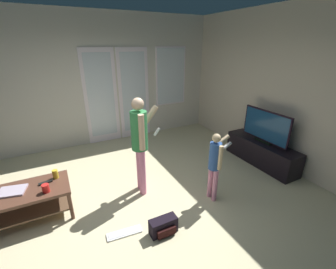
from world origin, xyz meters
TOP-DOWN VIEW (x-y plane):
  - ground_plane at (0.00, 0.00)m, footprint 6.16×5.57m
  - wall_back_with_doors at (0.11, 2.75)m, footprint 6.16×0.09m
  - wall_right_plain at (3.05, 0.00)m, footprint 0.06×5.57m
  - coffee_table at (-1.22, 0.50)m, footprint 0.98×0.62m
  - tv_stand at (2.75, 0.15)m, footprint 0.43×1.50m
  - flat_screen_tv at (2.75, 0.16)m, footprint 0.08×1.02m
  - person_adult at (0.32, 0.39)m, footprint 0.52×0.42m
  - person_child at (1.21, -0.29)m, footprint 0.49×0.30m
  - backpack at (0.23, -0.57)m, footprint 0.35×0.19m
  - loose_keyboard at (-0.22, -0.36)m, footprint 0.45×0.17m
  - laptop_closed at (-1.41, 0.54)m, footprint 0.37×0.31m
  - cup_near_edge at (-0.89, 0.64)m, footprint 0.08×0.08m
  - cup_by_laptop at (-1.02, 0.34)m, footprint 0.09×0.09m
  - tv_remote_black at (-1.02, 0.56)m, footprint 0.18×0.08m

SIDE VIEW (x-z plane):
  - ground_plane at x=0.00m, z-range -0.02..0.00m
  - loose_keyboard at x=-0.22m, z-range 0.00..0.02m
  - backpack at x=0.23m, z-range 0.00..0.21m
  - tv_stand at x=2.75m, z-range 0.00..0.46m
  - coffee_table at x=-1.22m, z-range 0.10..0.56m
  - tv_remote_black at x=-1.02m, z-range 0.45..0.47m
  - laptop_closed at x=-1.41m, z-range 0.45..0.48m
  - cup_by_laptop at x=-1.02m, z-range 0.45..0.56m
  - cup_near_edge at x=-0.89m, z-range 0.45..0.58m
  - person_child at x=1.21m, z-range 0.11..1.19m
  - flat_screen_tv at x=2.75m, z-range 0.47..1.09m
  - person_adult at x=0.32m, z-range 0.15..1.69m
  - wall_back_with_doors at x=0.11m, z-range -0.04..2.88m
  - wall_right_plain at x=3.05m, z-range 0.00..2.90m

